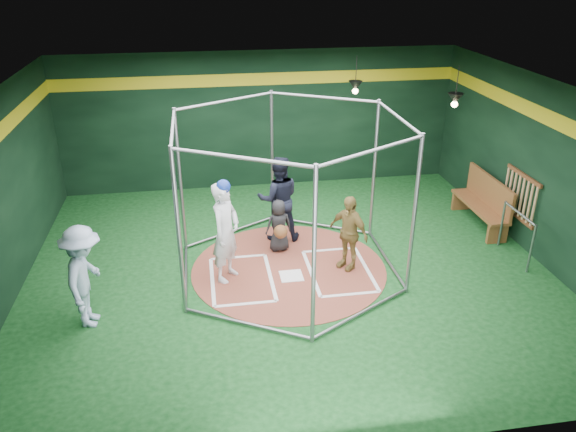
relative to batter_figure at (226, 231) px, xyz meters
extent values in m
cube|color=#0C3713|center=(1.20, 0.14, -1.01)|extent=(10.00, 9.00, 0.02)
cube|color=black|center=(1.20, 0.14, 2.50)|extent=(10.00, 9.00, 0.02)
cube|color=black|center=(1.20, 4.64, 0.75)|extent=(10.00, 0.10, 3.50)
cube|color=black|center=(1.20, -4.36, 0.75)|extent=(10.00, 0.10, 3.50)
cube|color=black|center=(6.20, 0.14, 0.75)|extent=(0.10, 9.00, 3.50)
cube|color=gold|center=(1.20, 4.61, 1.80)|extent=(10.00, 0.01, 0.30)
cube|color=gold|center=(6.17, 0.14, 1.80)|extent=(0.01, 9.00, 0.30)
cylinder|color=brown|center=(1.20, 0.14, -0.99)|extent=(3.80, 3.80, 0.01)
cube|color=white|center=(1.20, -0.16, -0.98)|extent=(0.43, 0.43, 0.01)
cube|color=white|center=(0.25, 0.74, -0.98)|extent=(1.10, 0.07, 0.01)
cube|color=white|center=(0.25, -0.96, -0.98)|extent=(1.10, 0.07, 0.01)
cube|color=white|center=(-0.30, -0.11, -0.98)|extent=(0.07, 1.70, 0.01)
cube|color=white|center=(0.80, -0.11, -0.98)|extent=(0.07, 1.70, 0.01)
cube|color=white|center=(2.15, 0.74, -0.98)|extent=(1.10, 0.07, 0.01)
cube|color=white|center=(2.15, -0.96, -0.98)|extent=(1.10, 0.07, 0.01)
cube|color=white|center=(1.60, -0.11, -0.98)|extent=(0.07, 1.70, 0.01)
cube|color=white|center=(2.70, -0.11, -0.98)|extent=(0.07, 1.70, 0.01)
cylinder|color=gray|center=(3.19, 1.29, 0.50)|extent=(0.07, 0.07, 3.00)
cylinder|color=gray|center=(1.20, 2.44, 0.50)|extent=(0.07, 0.07, 3.00)
cylinder|color=gray|center=(-0.79, 1.29, 0.50)|extent=(0.07, 0.07, 3.00)
cylinder|color=gray|center=(-0.79, -1.01, 0.50)|extent=(0.07, 0.07, 3.00)
cylinder|color=gray|center=(1.20, -2.16, 0.50)|extent=(0.07, 0.07, 3.00)
cylinder|color=gray|center=(3.19, -1.01, 0.50)|extent=(0.07, 0.07, 3.00)
cylinder|color=gray|center=(2.20, 1.87, 1.95)|extent=(2.02, 1.20, 0.06)
cylinder|color=gray|center=(2.20, 1.87, -0.95)|extent=(2.02, 1.20, 0.06)
cylinder|color=gray|center=(0.20, 1.87, 1.95)|extent=(2.02, 1.20, 0.06)
cylinder|color=gray|center=(0.20, 1.87, -0.95)|extent=(2.02, 1.20, 0.06)
cylinder|color=gray|center=(-0.79, 0.14, 1.95)|extent=(0.06, 2.30, 0.06)
cylinder|color=gray|center=(-0.79, 0.14, -0.95)|extent=(0.06, 2.30, 0.06)
cylinder|color=gray|center=(0.20, -1.58, 1.95)|extent=(2.02, 1.20, 0.06)
cylinder|color=gray|center=(0.20, -1.58, -0.95)|extent=(2.02, 1.20, 0.06)
cylinder|color=gray|center=(2.20, -1.58, 1.95)|extent=(2.02, 1.20, 0.06)
cylinder|color=gray|center=(2.20, -1.58, -0.95)|extent=(2.02, 1.20, 0.06)
cylinder|color=gray|center=(3.19, 0.14, 1.95)|extent=(0.06, 2.30, 0.06)
cylinder|color=gray|center=(3.19, 0.14, -0.95)|extent=(0.06, 2.30, 0.06)
cube|color=brown|center=(6.14, 0.54, 0.50)|extent=(0.05, 1.25, 0.08)
cube|color=brown|center=(6.14, 0.54, -0.40)|extent=(0.05, 1.25, 0.08)
cylinder|color=tan|center=(6.12, -0.01, 0.05)|extent=(0.06, 0.06, 0.85)
cylinder|color=tan|center=(6.12, 0.15, 0.05)|extent=(0.06, 0.06, 0.85)
cylinder|color=tan|center=(6.12, 0.31, 0.05)|extent=(0.06, 0.06, 0.85)
cylinder|color=tan|center=(6.12, 0.46, 0.05)|extent=(0.06, 0.06, 0.85)
cylinder|color=tan|center=(6.12, 0.62, 0.05)|extent=(0.06, 0.06, 0.85)
cylinder|color=tan|center=(6.12, 0.78, 0.05)|extent=(0.06, 0.06, 0.85)
cylinder|color=tan|center=(6.12, 0.94, 0.05)|extent=(0.06, 0.06, 0.85)
cylinder|color=tan|center=(6.12, 1.09, 0.05)|extent=(0.06, 0.06, 0.85)
cone|color=black|center=(3.40, 3.74, 1.75)|extent=(0.34, 0.34, 0.22)
sphere|color=#FFD899|center=(3.40, 3.74, 1.62)|extent=(0.14, 0.14, 0.14)
cylinder|color=black|center=(3.40, 3.74, 2.10)|extent=(0.02, 0.02, 0.70)
cone|color=black|center=(5.20, 2.14, 1.75)|extent=(0.34, 0.34, 0.22)
sphere|color=#FFD899|center=(5.20, 2.14, 1.62)|extent=(0.14, 0.14, 0.14)
cylinder|color=black|center=(5.20, 2.14, 2.10)|extent=(0.02, 0.02, 0.70)
imported|color=silver|center=(0.00, 0.00, -0.02)|extent=(0.77, 0.84, 1.93)
sphere|color=navy|center=(0.00, 0.00, 0.88)|extent=(0.26, 0.26, 0.26)
imported|color=tan|center=(2.34, 0.03, -0.23)|extent=(0.82, 0.93, 1.51)
imported|color=black|center=(1.12, 0.94, -0.43)|extent=(0.59, 0.43, 1.11)
sphere|color=brown|center=(1.12, 0.69, -0.45)|extent=(0.28, 0.28, 0.28)
imported|color=black|center=(1.19, 1.45, -0.06)|extent=(0.93, 0.74, 1.86)
imported|color=#A0B8D4|center=(-2.33, -1.06, -0.11)|extent=(0.76, 1.20, 1.77)
cube|color=brown|center=(5.75, 1.40, -0.54)|extent=(0.46, 1.98, 0.07)
cube|color=brown|center=(5.94, 1.40, -0.17)|extent=(0.07, 1.98, 0.66)
cube|color=brown|center=(5.75, 0.52, -0.78)|extent=(0.44, 0.09, 0.44)
cube|color=brown|center=(5.75, 2.28, -0.78)|extent=(0.44, 0.09, 0.44)
cylinder|color=gray|center=(5.75, -0.71, -0.49)|extent=(0.05, 0.05, 1.01)
cylinder|color=gray|center=(5.75, 0.41, -0.49)|extent=(0.05, 0.05, 1.01)
cylinder|color=gray|center=(5.75, -0.15, -0.01)|extent=(0.05, 1.12, 0.05)
camera|label=1|loc=(-0.34, -9.25, 4.62)|focal=35.00mm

